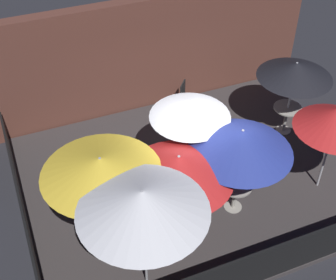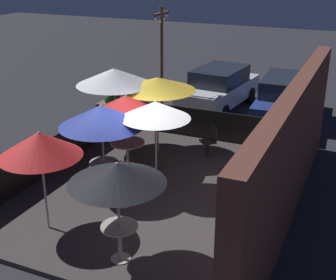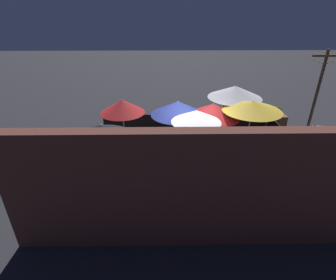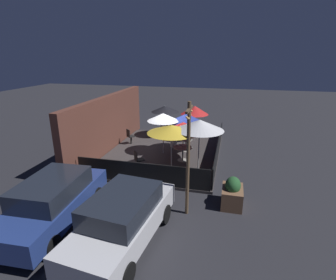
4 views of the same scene
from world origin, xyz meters
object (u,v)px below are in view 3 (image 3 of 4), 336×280
object	(u,v)px
patio_umbrella_2	(102,131)
patio_umbrella_5	(122,106)
patio_umbrella_1	(213,110)
patio_chair_0	(167,198)
patio_chair_1	(265,164)
dining_table_0	(177,140)
patron_0	(162,152)
patio_umbrella_4	(196,116)
dining_table_1	(211,138)
dining_table_2	(106,165)
planter_box	(274,119)
light_post	(317,94)
patio_umbrella_6	(235,92)
patio_umbrella_0	(178,108)
patio_umbrella_3	(252,106)

from	to	relation	value
patio_umbrella_2	patio_umbrella_5	xyz separation A→B (m)	(-0.36, -1.99, 0.10)
patio_umbrella_1	patio_chair_0	bearing A→B (deg)	63.48
patio_chair_0	patio_chair_1	size ratio (longest dim) A/B	1.00
dining_table_0	patio_chair_0	bearing A→B (deg)	82.76
dining_table_0	patron_0	world-z (taller)	patron_0
patio_umbrella_4	dining_table_1	distance (m)	2.08
patron_0	dining_table_2	bearing A→B (deg)	-112.59
planter_box	light_post	xyz separation A→B (m)	(-0.90, 1.54, 1.74)
light_post	patio_umbrella_6	bearing A→B (deg)	0.92
patio_chair_0	patio_umbrella_0	bearing A→B (deg)	-57.46
patio_umbrella_0	patio_umbrella_6	bearing A→B (deg)	-157.06
patio_umbrella_1	dining_table_0	size ratio (longest dim) A/B	2.95
patio_umbrella_0	patio_chair_0	size ratio (longest dim) A/B	2.34
patio_umbrella_0	patio_umbrella_6	world-z (taller)	patio_umbrella_6
dining_table_2	light_post	xyz separation A→B (m)	(-8.31, -2.91, 1.54)
patio_umbrella_6	patio_umbrella_0	bearing A→B (deg)	22.94
patio_umbrella_0	patio_umbrella_5	size ratio (longest dim) A/B	0.99
patio_umbrella_4	patio_umbrella_0	bearing A→B (deg)	-64.27
planter_box	patio_umbrella_4	bearing A→B (deg)	40.99
patio_umbrella_0	patio_umbrella_3	distance (m)	2.76
patio_umbrella_0	patio_umbrella_2	bearing A→B (deg)	36.55
patio_umbrella_2	patio_umbrella_5	distance (m)	2.03
patio_umbrella_1	light_post	bearing A→B (deg)	-167.47
patron_0	light_post	size ratio (longest dim) A/B	0.28
patio_umbrella_2	patio_umbrella_3	distance (m)	5.49
planter_box	patio_umbrella_5	bearing A→B (deg)	19.29
patio_umbrella_5	light_post	distance (m)	8.00
dining_table_2	patio_umbrella_2	bearing A→B (deg)	-165.96
light_post	patio_chair_0	bearing A→B (deg)	36.33
patio_chair_1	patron_0	world-z (taller)	patron_0
patio_umbrella_0	patron_0	world-z (taller)	patio_umbrella_0
patio_chair_1	light_post	world-z (taller)	light_post
patio_umbrella_1	light_post	world-z (taller)	light_post
patio_umbrella_2	patio_chair_0	world-z (taller)	patio_umbrella_2
patio_chair_0	planter_box	bearing A→B (deg)	-91.32
patio_umbrella_4	patio_umbrella_5	size ratio (longest dim) A/B	1.02
patron_0	planter_box	xyz separation A→B (m)	(-5.53, -3.45, -0.12)
patio_umbrella_5	patio_umbrella_2	bearing A→B (deg)	79.67
patio_umbrella_6	dining_table_0	size ratio (longest dim) A/B	3.44
patio_umbrella_5	dining_table_1	bearing A→B (deg)	178.83
patio_umbrella_0	patio_umbrella_4	world-z (taller)	patio_umbrella_4
patio_umbrella_6	dining_table_2	distance (m)	5.89
dining_table_0	patio_chair_0	xyz separation A→B (m)	(0.45, 3.54, -0.04)
patio_umbrella_2	patron_0	bearing A→B (deg)	-151.84
patio_umbrella_3	planter_box	bearing A→B (deg)	-127.59
planter_box	light_post	bearing A→B (deg)	120.23
dining_table_1	patron_0	world-z (taller)	patron_0
patio_umbrella_0	dining_table_2	world-z (taller)	patio_umbrella_0
dining_table_0	dining_table_1	size ratio (longest dim) A/B	0.75
patio_umbrella_6	patio_chair_0	distance (m)	5.64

